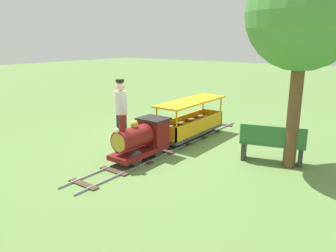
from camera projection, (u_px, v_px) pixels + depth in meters
ground_plane at (173, 146)px, 7.91m from camera, size 60.00×60.00×0.00m
track at (171, 146)px, 7.82m from camera, size 0.67×6.05×0.04m
locomotive at (142, 138)px, 6.89m from camera, size 0.63×1.45×1.06m
passenger_car at (191, 123)px, 8.42m from camera, size 0.73×2.35×0.97m
conductor_person at (121, 108)px, 7.66m from camera, size 0.30×0.30×1.62m
park_bench at (272, 144)px, 6.73m from camera, size 1.36×0.74×0.82m
oak_tree_near at (304, 14)px, 5.87m from camera, size 2.13×2.13×4.05m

